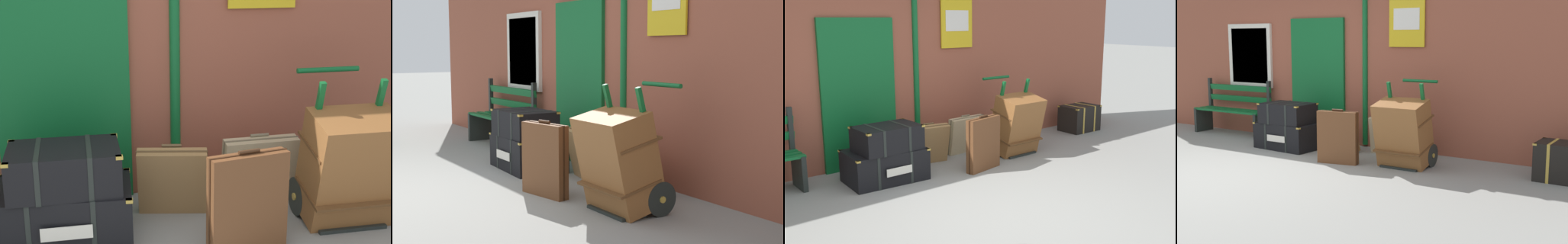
% 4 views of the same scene
% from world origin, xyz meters
% --- Properties ---
extents(ground_plane, '(60.00, 60.00, 0.00)m').
position_xyz_m(ground_plane, '(0.00, 0.00, 0.00)').
color(ground_plane, gray).
extents(brick_facade, '(10.40, 0.35, 3.20)m').
position_xyz_m(brick_facade, '(-0.02, 2.60, 1.60)').
color(brick_facade, brown).
rests_on(brick_facade, ground).
extents(platform_bench, '(1.60, 0.43, 1.01)m').
position_xyz_m(platform_bench, '(-2.14, 2.16, 0.44)').
color(platform_bench, '#0F5B28').
rests_on(platform_bench, ground).
extents(steamer_trunk_base, '(1.05, 0.71, 0.43)m').
position_xyz_m(steamer_trunk_base, '(-0.40, 1.70, 0.21)').
color(steamer_trunk_base, black).
rests_on(steamer_trunk_base, ground).
extents(steamer_trunk_middle, '(0.81, 0.55, 0.33)m').
position_xyz_m(steamer_trunk_middle, '(-0.38, 1.65, 0.58)').
color(steamer_trunk_middle, black).
rests_on(steamer_trunk_middle, steamer_trunk_base).
extents(porters_trolley, '(0.71, 0.68, 1.18)m').
position_xyz_m(porters_trolley, '(1.79, 1.67, 0.27)').
color(porters_trolley, black).
rests_on(porters_trolley, ground).
extents(large_brown_trunk, '(0.70, 0.63, 0.96)m').
position_xyz_m(large_brown_trunk, '(1.79, 1.49, 0.48)').
color(large_brown_trunk, brown).
rests_on(large_brown_trunk, ground).
extents(suitcase_charcoal, '(0.60, 0.36, 0.61)m').
position_xyz_m(suitcase_charcoal, '(0.46, 1.94, 0.29)').
color(suitcase_charcoal, olive).
rests_on(suitcase_charcoal, ground).
extents(suitcase_olive, '(0.67, 0.24, 0.60)m').
position_xyz_m(suitcase_olive, '(1.25, 2.09, 0.29)').
color(suitcase_olive, tan).
rests_on(suitcase_olive, ground).
extents(suitcase_oxblood, '(0.60, 0.24, 0.78)m').
position_xyz_m(suitcase_oxblood, '(0.88, 1.23, 0.37)').
color(suitcase_oxblood, brown).
rests_on(suitcase_oxblood, ground).
extents(corner_trunk, '(0.70, 0.51, 0.49)m').
position_xyz_m(corner_trunk, '(3.83, 1.92, 0.24)').
color(corner_trunk, black).
rests_on(corner_trunk, ground).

